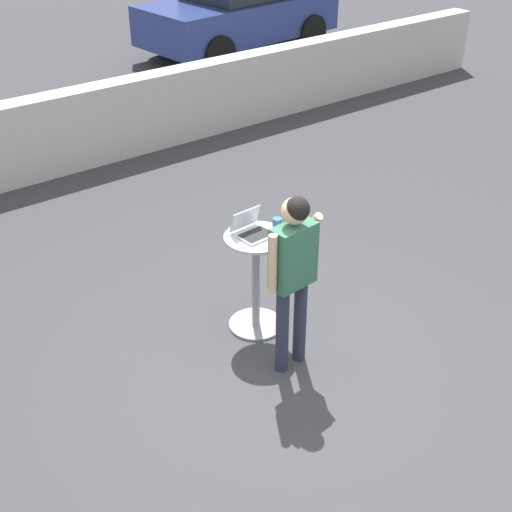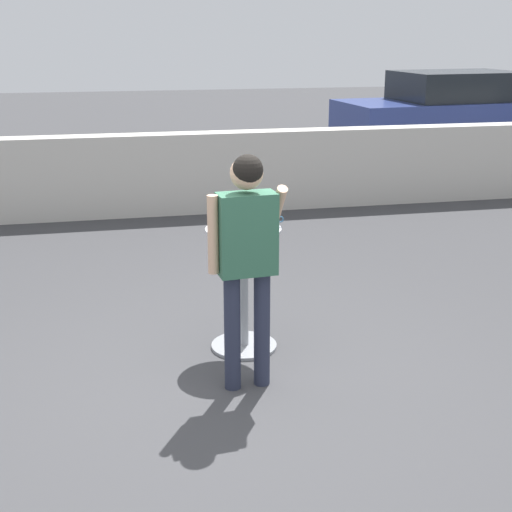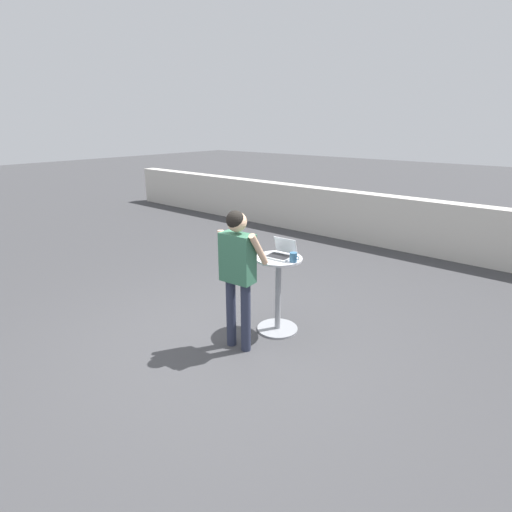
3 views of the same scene
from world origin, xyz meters
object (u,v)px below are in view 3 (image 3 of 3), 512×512
object	(u,v)px
cafe_table	(278,292)
laptop	(281,253)
coffee_mug	(293,257)
standing_person	(237,265)

from	to	relation	value
cafe_table	laptop	size ratio (longest dim) A/B	2.98
cafe_table	laptop	world-z (taller)	laptop
coffee_mug	standing_person	size ratio (longest dim) A/B	0.08
coffee_mug	cafe_table	bearing A→B (deg)	175.29
coffee_mug	standing_person	world-z (taller)	standing_person
laptop	standing_person	size ratio (longest dim) A/B	0.20
laptop	cafe_table	bearing A→B (deg)	-86.53
standing_person	laptop	bearing A→B (deg)	81.83
standing_person	coffee_mug	bearing A→B (deg)	61.93
standing_person	cafe_table	bearing A→B (deg)	80.97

